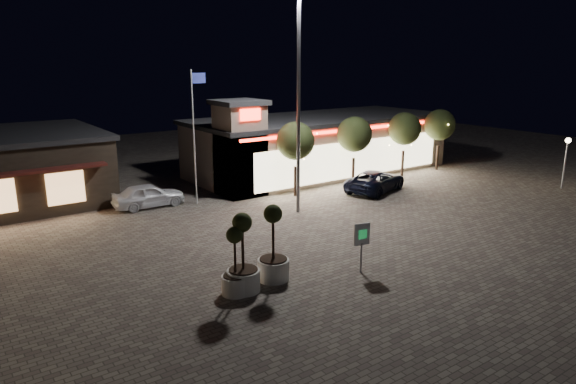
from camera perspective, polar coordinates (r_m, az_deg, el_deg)
ground at (r=22.75m, az=9.15°, el=-7.77°), size 90.00×90.00×0.00m
retail_building at (r=39.74m, az=3.14°, el=5.33°), size 20.40×8.40×6.10m
floodlight_pole at (r=28.49m, az=1.19°, el=11.43°), size 0.60×0.40×12.38m
flagpole at (r=30.99m, az=-10.31°, el=7.24°), size 0.95×0.10×8.00m
lamp_post_east at (r=39.28m, az=28.54°, el=3.83°), size 0.36×0.36×3.48m
string_tree_a at (r=32.44m, az=0.83°, el=5.68°), size 2.42×2.42×4.79m
string_tree_b at (r=35.59m, az=7.38°, el=6.35°), size 2.42×2.42×4.79m
string_tree_c at (r=39.13m, az=12.82°, el=6.85°), size 2.42×2.42×4.79m
string_tree_d at (r=42.18m, az=16.49°, el=7.15°), size 2.42×2.42×4.79m
pickup_truck at (r=34.66m, az=9.73°, el=1.24°), size 5.59×3.81×1.42m
white_sedan at (r=31.63m, az=-15.23°, el=-0.35°), size 4.26×1.87×1.43m
planter_left at (r=19.49m, az=-5.85°, el=-8.98°), size 1.08×1.08×2.65m
planter_mid at (r=19.63m, az=-5.00°, el=-8.33°), size 1.26×1.26×3.11m
planter_right at (r=20.53m, az=-1.65°, el=-7.20°), size 1.27×1.27×3.12m
valet_sign at (r=21.18m, az=8.21°, el=-5.12°), size 0.70×0.22×2.14m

